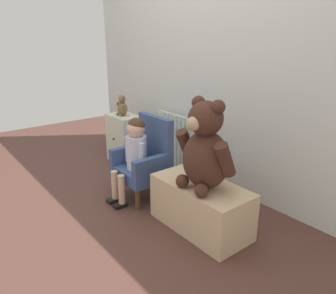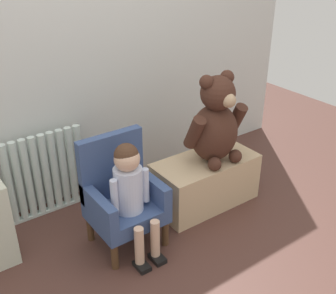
# 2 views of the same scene
# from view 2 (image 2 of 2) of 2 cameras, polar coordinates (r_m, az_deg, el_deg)

# --- Properties ---
(ground_plane) EXTENTS (6.00, 6.00, 0.00)m
(ground_plane) POSITION_cam_2_polar(r_m,az_deg,el_deg) (2.53, 0.87, -16.78)
(ground_plane) COLOR #4D2E27
(back_wall) EXTENTS (3.80, 0.05, 2.40)m
(back_wall) POSITION_cam_2_polar(r_m,az_deg,el_deg) (2.86, -13.04, 15.36)
(back_wall) COLOR silver
(back_wall) RESTS_ON ground_plane
(radiator) EXTENTS (0.56, 0.05, 0.59)m
(radiator) POSITION_cam_2_polar(r_m,az_deg,el_deg) (2.96, -16.17, -3.58)
(radiator) COLOR silver
(radiator) RESTS_ON ground_plane
(child_armchair) EXTENTS (0.42, 0.38, 0.69)m
(child_armchair) POSITION_cam_2_polar(r_m,az_deg,el_deg) (2.59, -6.30, -6.56)
(child_armchair) COLOR #374C7B
(child_armchair) RESTS_ON ground_plane
(child_figure) EXTENTS (0.25, 0.35, 0.71)m
(child_figure) POSITION_cam_2_polar(r_m,az_deg,el_deg) (2.44, -5.14, -5.12)
(child_figure) COLOR silver
(child_figure) RESTS_ON ground_plane
(low_bench) EXTENTS (0.74, 0.36, 0.35)m
(low_bench) POSITION_cam_2_polar(r_m,az_deg,el_deg) (3.01, 5.02, -4.64)
(low_bench) COLOR tan
(low_bench) RESTS_ON ground_plane
(large_teddy_bear) EXTENTS (0.45, 0.32, 0.62)m
(large_teddy_bear) POSITION_cam_2_polar(r_m,az_deg,el_deg) (2.81, 6.45, 3.19)
(large_teddy_bear) COLOR #42251B
(large_teddy_bear) RESTS_ON low_bench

